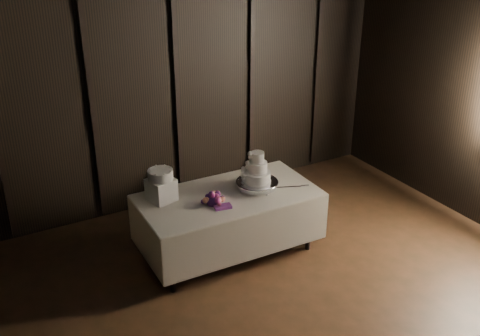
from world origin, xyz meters
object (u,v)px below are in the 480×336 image
(display_table, at_px, (228,221))
(bouquet, at_px, (213,199))
(cake_stand, at_px, (257,185))
(wedding_cake, at_px, (256,171))
(box_pedestal, at_px, (161,190))
(small_cake, at_px, (160,175))

(display_table, bearing_deg, bouquet, -152.16)
(cake_stand, relative_size, wedding_cake, 1.35)
(display_table, bearing_deg, box_pedestal, 161.97)
(display_table, bearing_deg, wedding_cake, -7.46)
(display_table, height_order, box_pedestal, box_pedestal)
(box_pedestal, bearing_deg, display_table, -19.05)
(cake_stand, distance_m, wedding_cake, 0.19)
(wedding_cake, relative_size, bouquet, 0.91)
(small_cake, bearing_deg, cake_stand, -14.62)
(cake_stand, height_order, small_cake, small_cake)
(bouquet, xyz_separation_m, box_pedestal, (-0.44, 0.36, 0.06))
(box_pedestal, relative_size, small_cake, 0.96)
(wedding_cake, distance_m, small_cake, 1.06)
(display_table, height_order, wedding_cake, wedding_cake)
(small_cake, bearing_deg, wedding_cake, -15.77)
(box_pedestal, bearing_deg, wedding_cake, -15.77)
(display_table, distance_m, small_cake, 0.98)
(wedding_cake, height_order, small_cake, wedding_cake)
(bouquet, height_order, box_pedestal, box_pedestal)
(cake_stand, xyz_separation_m, bouquet, (-0.60, -0.09, 0.02))
(cake_stand, xyz_separation_m, small_cake, (-1.04, 0.27, 0.26))
(bouquet, distance_m, box_pedestal, 0.58)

